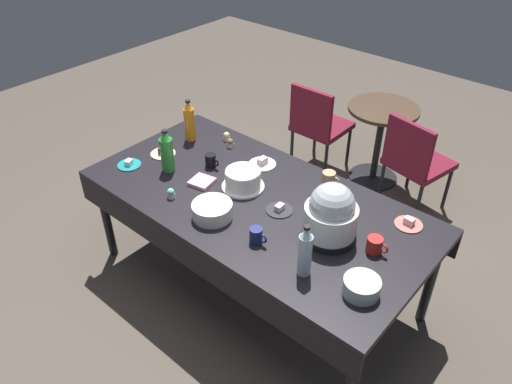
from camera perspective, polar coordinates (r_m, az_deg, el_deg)
name	(u,v)px	position (r m, az deg, el deg)	size (l,w,h in m)	color
ground	(256,283)	(3.57, 0.00, -10.44)	(9.00, 9.00, 0.00)	brown
potluck_table	(256,206)	(3.11, 0.00, -1.67)	(2.20, 1.10, 0.75)	black
frosted_layer_cake	(243,179)	(3.14, -1.51, 1.46)	(0.28, 0.28, 0.13)	silver
slow_cooker	(331,215)	(2.72, 8.62, -2.59)	(0.31, 0.31, 0.35)	black
glass_salad_bowl	(362,287)	(2.52, 12.04, -10.60)	(0.19, 0.19, 0.09)	#B2C6BC
ceramic_snack_bowl	(212,210)	(2.92, -5.05, -2.11)	(0.24, 0.24, 0.09)	silver
dessert_plate_cream	(163,152)	(3.56, -10.66, 4.49)	(0.18, 0.18, 0.06)	beige
dessert_plate_charcoal	(280,209)	(2.98, 2.75, -1.97)	(0.16, 0.16, 0.04)	#2D2D33
dessert_plate_teal	(129,164)	(3.49, -14.38, 3.12)	(0.16, 0.16, 0.04)	teal
dessert_plate_white	(262,163)	(3.39, 0.73, 3.36)	(0.19, 0.19, 0.05)	white
dessert_plate_coral	(409,223)	(3.00, 17.16, -3.47)	(0.16, 0.16, 0.05)	#E07266
cupcake_vanilla	(227,137)	(3.67, -3.40, 6.39)	(0.05, 0.05, 0.07)	beige
cupcake_lemon	(230,143)	(3.58, -2.98, 5.64)	(0.05, 0.05, 0.07)	beige
cupcake_mint	(171,194)	(3.11, -9.76, -0.17)	(0.05, 0.05, 0.07)	beige
soda_bottle_water	(305,252)	(2.50, 5.67, -6.86)	(0.07, 0.07, 0.31)	silver
soda_bottle_orange_juice	(189,122)	(3.65, -7.67, 8.04)	(0.08, 0.08, 0.31)	orange
soda_bottle_lime_soda	(167,152)	(3.32, -10.23, 4.57)	(0.09, 0.09, 0.30)	green
coffee_mug_red	(375,245)	(2.75, 13.52, -5.94)	(0.13, 0.09, 0.09)	#B2231E
coffee_mug_navy	(257,235)	(2.73, 0.06, -5.01)	(0.11, 0.07, 0.09)	navy
coffee_mug_tan	(329,179)	(3.20, 8.40, 1.53)	(0.13, 0.09, 0.09)	tan
coffee_mug_black	(211,160)	(3.37, -5.21, 3.63)	(0.11, 0.07, 0.09)	black
paper_napkin_stack	(202,182)	(3.22, -6.25, 1.19)	(0.14, 0.14, 0.02)	pink
maroon_chair_left	(318,123)	(4.50, 7.13, 7.91)	(0.44, 0.44, 0.85)	maroon
maroon_chair_right	(415,159)	(4.14, 17.79, 3.63)	(0.52, 0.52, 0.85)	maroon
round_cafe_table	(380,131)	(4.46, 14.10, 6.87)	(0.60, 0.60, 0.72)	#473323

